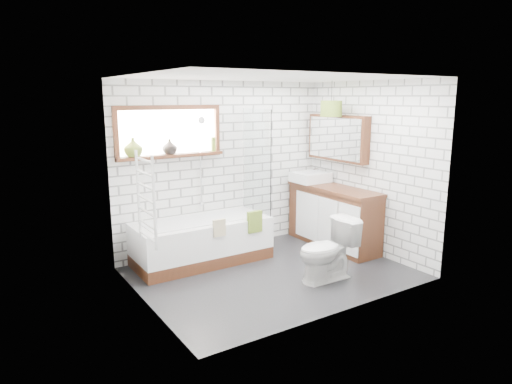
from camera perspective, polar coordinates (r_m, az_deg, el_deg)
floor at (r=6.09m, az=2.09°, el=-10.13°), size 3.40×2.60×0.01m
ceiling at (r=5.66m, az=2.29°, el=14.17°), size 3.40×2.60×0.01m
wall_back at (r=6.84m, az=-4.08°, el=3.20°), size 3.40×0.01×2.50m
wall_front at (r=4.75m, az=11.21°, el=-0.83°), size 3.40×0.01×2.50m
wall_left at (r=4.99m, az=-14.11°, el=-0.37°), size 0.01×2.60×2.50m
wall_right at (r=6.85m, az=13.98°, el=2.89°), size 0.01×2.60×2.50m
window at (r=6.38m, az=-10.73°, el=7.37°), size 1.52×0.16×0.68m
towel_radiator at (r=5.01m, az=-13.59°, el=-0.87°), size 0.06×0.52×1.00m
mirror_cabinet at (r=7.17m, az=10.18°, el=6.66°), size 0.16×1.20×0.70m
shower_riser at (r=6.61m, az=-6.96°, el=3.71°), size 0.02×0.02×1.30m
bathtub at (r=6.43m, az=-6.78°, el=-6.09°), size 1.86×0.82×0.60m
shower_screen at (r=6.64m, az=0.10°, el=3.86°), size 0.02×0.72×1.50m
towel_green at (r=6.29m, az=-0.18°, el=-3.74°), size 0.22×0.06×0.30m
towel_beige at (r=6.03m, az=-4.62°, el=-4.49°), size 0.18×0.04×0.23m
vanity at (r=7.13m, az=9.63°, el=-3.00°), size 0.53×1.64×0.94m
basin at (r=7.34m, az=6.81°, el=1.87°), size 0.53×0.47×0.16m
tap at (r=7.44m, az=7.77°, el=2.32°), size 0.03×0.03×0.14m
toilet at (r=5.81m, az=8.88°, el=-7.21°), size 0.46×0.78×0.78m
vase_olive at (r=6.19m, az=-15.09°, el=5.24°), size 0.26×0.26×0.25m
vase_dark at (r=6.36m, az=-10.72°, el=5.42°), size 0.24×0.24×0.21m
bottle at (r=6.64m, az=-5.33°, el=5.80°), size 0.06×0.06×0.20m
pendant at (r=6.94m, az=9.38°, el=10.25°), size 0.32×0.32×0.23m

